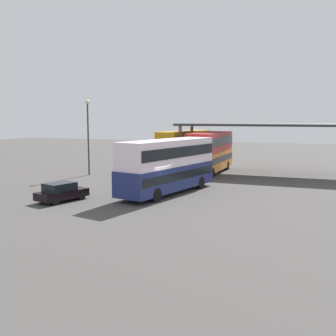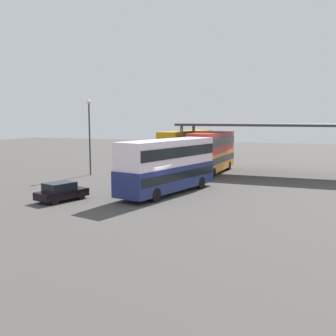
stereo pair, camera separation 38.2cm
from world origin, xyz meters
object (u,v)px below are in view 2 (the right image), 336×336
double_decker_main (168,164)px  double_decker_near_canopy (186,148)px  parked_hatchback (61,192)px  lamppost_tall (89,128)px  double_decker_mid_row (212,151)px

double_decker_main → double_decker_near_canopy: (-3.77, 15.55, 0.08)m
parked_hatchback → double_decker_main: bearing=-30.6°
double_decker_near_canopy → lamppost_tall: size_ratio=1.37×
double_decker_main → double_decker_mid_row: (0.22, 12.35, 0.08)m
lamppost_tall → double_decker_main: bearing=-29.5°
double_decker_main → double_decker_near_canopy: 16.00m
parked_hatchback → lamppost_tall: 13.59m
double_decker_near_canopy → lamppost_tall: bearing=148.3°
double_decker_main → double_decker_mid_row: 12.35m
double_decker_main → double_decker_mid_row: bearing=12.3°
parked_hatchback → double_decker_near_canopy: size_ratio=0.38×
double_decker_near_canopy → double_decker_mid_row: 5.12m
double_decker_near_canopy → lamppost_tall: lamppost_tall is taller
double_decker_main → double_decker_mid_row: double_decker_mid_row is taller
double_decker_main → parked_hatchback: bearing=145.7°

